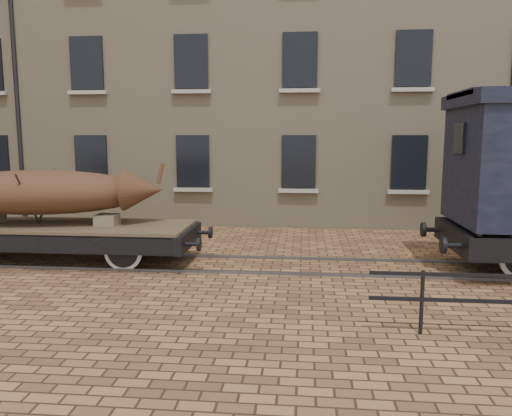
{
  "coord_description": "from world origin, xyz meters",
  "views": [
    {
      "loc": [
        1.18,
        -11.35,
        3.02
      ],
      "look_at": [
        0.03,
        0.5,
        1.3
      ],
      "focal_mm": 35.0,
      "sensor_mm": 36.0,
      "label": 1
    }
  ],
  "objects": [
    {
      "name": "ground",
      "position": [
        0.0,
        0.0,
        0.0
      ],
      "size": [
        90.0,
        90.0,
        0.0
      ],
      "primitive_type": "plane",
      "color": "brown"
    },
    {
      "name": "warehouse_cream",
      "position": [
        3.0,
        9.99,
        7.0
      ],
      "size": [
        40.0,
        10.19,
        14.0
      ],
      "color": "tan",
      "rests_on": "ground"
    },
    {
      "name": "rail_track",
      "position": [
        0.0,
        0.0,
        0.03
      ],
      "size": [
        30.0,
        1.52,
        0.06
      ],
      "color": "#59595E",
      "rests_on": "ground"
    },
    {
      "name": "flatcar_wagon",
      "position": [
        -4.96,
        -0.0,
        0.73
      ],
      "size": [
        7.74,
        2.1,
        1.17
      ],
      "color": "brown",
      "rests_on": "ground"
    },
    {
      "name": "iron_boat",
      "position": [
        -5.2,
        -0.0,
        1.69
      ],
      "size": [
        6.07,
        2.46,
        1.48
      ],
      "color": "#4F301A",
      "rests_on": "flatcar_wagon"
    }
  ]
}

